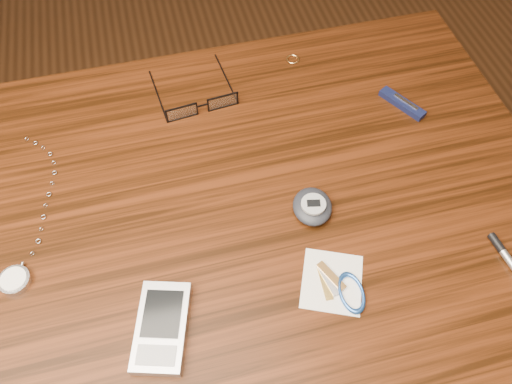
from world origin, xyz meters
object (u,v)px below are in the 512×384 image
at_px(desk, 232,240).
at_px(eyeglasses, 201,104).
at_px(pda_phone, 162,327).
at_px(pedometer, 312,206).
at_px(pocket_knife, 402,103).
at_px(notepad_keys, 342,287).
at_px(pocket_watch, 17,274).

distance_m(desk, eyeglasses, 0.23).
bearing_deg(pda_phone, pedometer, 27.14).
distance_m(pedometer, pocket_knife, 0.27).
relative_size(pda_phone, pedometer, 1.69).
height_order(pedometer, notepad_keys, pedometer).
xyz_separation_m(eyeglasses, pedometer, (0.12, -0.24, -0.00)).
relative_size(desk, notepad_keys, 8.91).
bearing_deg(eyeglasses, desk, -89.45).
relative_size(desk, pedometer, 13.14).
bearing_deg(pda_phone, notepad_keys, -0.88).
distance_m(pocket_watch, pedometer, 0.42).
relative_size(pedometer, pocket_knife, 0.91).
bearing_deg(pedometer, notepad_keys, -89.22).
xyz_separation_m(pocket_watch, pedometer, (0.42, 0.00, 0.01)).
relative_size(desk, eyeglasses, 7.05).
xyz_separation_m(pda_phone, notepad_keys, (0.24, -0.00, -0.01)).
bearing_deg(pedometer, desk, 163.17).
bearing_deg(pda_phone, pocket_watch, 146.05).
bearing_deg(pedometer, eyeglasses, 116.66).
bearing_deg(pocket_watch, pocket_knife, 14.56).
height_order(desk, eyeglasses, eyeglasses).
relative_size(pocket_watch, pedometer, 3.61).
height_order(pda_phone, pedometer, pedometer).
bearing_deg(pocket_watch, eyeglasses, 38.57).
bearing_deg(eyeglasses, notepad_keys, -71.60).
relative_size(pedometer, notepad_keys, 0.68).
distance_m(pda_phone, notepad_keys, 0.24).
height_order(eyeglasses, pda_phone, eyeglasses).
bearing_deg(pocket_knife, pocket_watch, -165.44).
height_order(desk, pocket_knife, pocket_knife).
relative_size(desk, pocket_knife, 11.97).
bearing_deg(eyeglasses, pocket_knife, -12.69).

